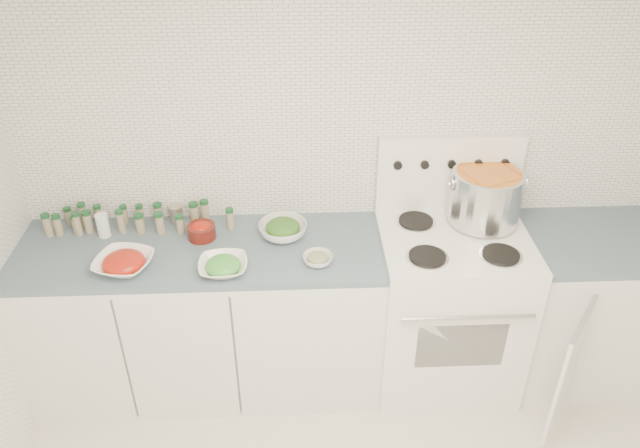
{
  "coord_description": "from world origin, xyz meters",
  "views": [
    {
      "loc": [
        -0.33,
        -1.4,
        2.7
      ],
      "look_at": [
        -0.21,
        1.14,
        1.06
      ],
      "focal_mm": 35.0,
      "sensor_mm": 36.0,
      "label": 1
    }
  ],
  "objects_px": {
    "stove": "(447,303)",
    "stock_pot": "(486,194)",
    "bowl_snowpea": "(223,266)",
    "bowl_tomato": "(124,263)"
  },
  "relations": [
    {
      "from": "bowl_tomato",
      "to": "stove",
      "type": "bearing_deg",
      "value": 5.42
    },
    {
      "from": "bowl_tomato",
      "to": "bowl_snowpea",
      "type": "distance_m",
      "value": 0.48
    },
    {
      "from": "stock_pot",
      "to": "bowl_tomato",
      "type": "height_order",
      "value": "stock_pot"
    },
    {
      "from": "stove",
      "to": "bowl_snowpea",
      "type": "xyz_separation_m",
      "value": [
        -1.16,
        -0.19,
        0.44
      ]
    },
    {
      "from": "bowl_tomato",
      "to": "bowl_snowpea",
      "type": "height_order",
      "value": "bowl_tomato"
    },
    {
      "from": "bowl_snowpea",
      "to": "bowl_tomato",
      "type": "bearing_deg",
      "value": 175.25
    },
    {
      "from": "stove",
      "to": "stock_pot",
      "type": "bearing_deg",
      "value": 40.16
    },
    {
      "from": "bowl_tomato",
      "to": "bowl_snowpea",
      "type": "relative_size",
      "value": 1.33
    },
    {
      "from": "stove",
      "to": "bowl_snowpea",
      "type": "height_order",
      "value": "stove"
    },
    {
      "from": "stove",
      "to": "stock_pot",
      "type": "xyz_separation_m",
      "value": [
        0.17,
        0.14,
        0.6
      ]
    }
  ]
}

